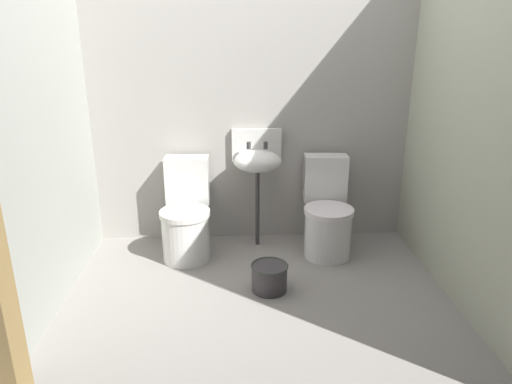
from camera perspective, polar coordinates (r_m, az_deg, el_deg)
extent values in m
cube|color=gray|center=(3.36, 0.23, -13.56)|extent=(3.08, 2.59, 0.08)
cube|color=#A09C95|center=(4.01, -0.60, 11.52)|extent=(3.08, 0.10, 2.50)
cube|color=#9EA198|center=(3.23, -25.58, 7.84)|extent=(0.10, 2.39, 2.50)
cube|color=#9FA38F|center=(3.35, 24.91, 8.29)|extent=(0.10, 2.39, 2.50)
cylinder|color=silver|center=(3.85, -8.48, -5.47)|extent=(0.38, 0.38, 0.38)
cylinder|color=silver|center=(3.77, -8.64, -2.56)|extent=(0.40, 0.40, 0.04)
cube|color=silver|center=(3.99, -8.32, 1.43)|extent=(0.36, 0.18, 0.40)
cylinder|color=silver|center=(3.90, 8.68, -5.13)|extent=(0.40, 0.40, 0.38)
cylinder|color=silver|center=(3.82, 8.83, -2.25)|extent=(0.42, 0.42, 0.04)
cube|color=silver|center=(4.04, 8.40, 1.67)|extent=(0.37, 0.20, 0.40)
cylinder|color=#383437|center=(4.01, 0.17, -2.06)|extent=(0.04, 0.04, 0.66)
ellipsoid|color=silver|center=(3.88, 0.18, 3.74)|extent=(0.40, 0.32, 0.18)
cube|color=silver|center=(4.01, 0.06, 5.74)|extent=(0.42, 0.04, 0.28)
cylinder|color=#383437|center=(3.90, -0.89, 5.66)|extent=(0.04, 0.04, 0.06)
cylinder|color=#383437|center=(3.91, 1.17, 5.68)|extent=(0.04, 0.04, 0.06)
cylinder|color=#383437|center=(3.41, 1.63, -10.35)|extent=(0.25, 0.25, 0.19)
torus|color=#333930|center=(3.37, 1.65, -8.92)|extent=(0.27, 0.27, 0.02)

